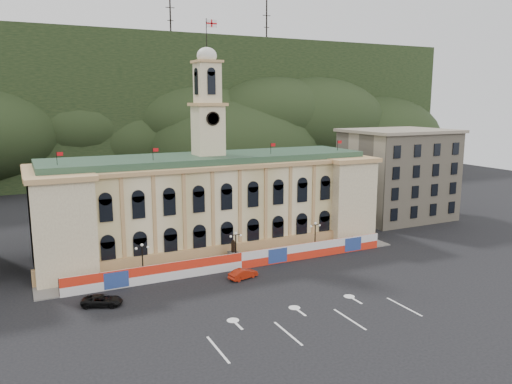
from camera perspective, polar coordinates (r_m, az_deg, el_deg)
name	(u,v)px	position (r m, az deg, el deg)	size (l,w,h in m)	color
ground	(292,306)	(61.76, 4.17, -12.88)	(260.00, 260.00, 0.00)	black
lane_markings	(315,322)	(57.87, 6.73, -14.59)	(26.00, 10.00, 0.02)	white
hill_ridge	(108,116)	(173.46, -16.51, 8.34)	(230.00, 80.00, 64.00)	black
city_hall	(210,201)	(83.46, -5.27, -1.08)	(56.20, 17.60, 37.10)	beige
side_building_right	(397,174)	(108.38, 15.86, 2.01)	(21.00, 17.00, 18.60)	tan
hoarding_fence	(241,261)	(73.91, -1.67, -7.85)	(50.00, 0.44, 2.50)	red
pavement	(234,263)	(76.59, -2.54, -8.12)	(56.00, 5.50, 0.16)	slate
statue	(233,256)	(76.46, -2.62, -7.28)	(1.40, 1.40, 3.72)	#595651
lamp_left	(142,258)	(70.88, -12.84, -7.37)	(1.96, 0.44, 5.15)	black
lamp_center	(236,245)	(75.03, -2.33, -6.12)	(1.96, 0.44, 5.15)	black
lamp_right	(315,235)	(81.40, 6.78, -4.86)	(1.96, 0.44, 5.15)	black
red_sedan	(243,274)	(70.16, -1.49, -9.33)	(4.56, 2.55, 1.42)	#A61F0B
black_suv	(102,300)	(64.21, -17.16, -11.76)	(5.34, 3.98, 1.35)	black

